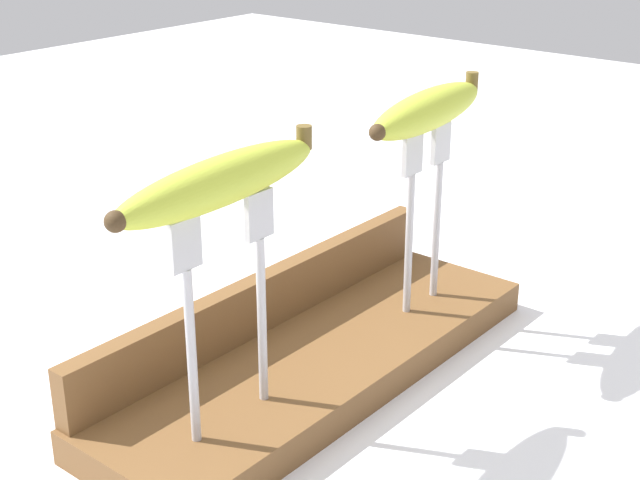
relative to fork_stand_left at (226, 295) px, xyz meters
The scene contains 7 objects.
ground_plane 0.18m from the fork_stand_left, ahead, with size 3.00×3.00×0.00m, color silver.
wooden_board 0.17m from the fork_stand_left, ahead, with size 0.45×0.14×0.03m, color brown.
board_backstop 0.17m from the fork_stand_left, 32.60° to the left, with size 0.44×0.02×0.05m, color brown.
fork_stand_left is the anchor object (origin of this frame).
fork_stand_right 0.26m from the fork_stand_left, ahead, with size 0.07×0.01×0.17m.
banana_raised_left 0.09m from the fork_stand_left, behind, with size 0.20×0.05×0.04m.
banana_raised_right 0.27m from the fork_stand_left, ahead, with size 0.19×0.06×0.04m.
Camera 1 is at (-0.54, -0.44, 0.42)m, focal length 51.52 mm.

